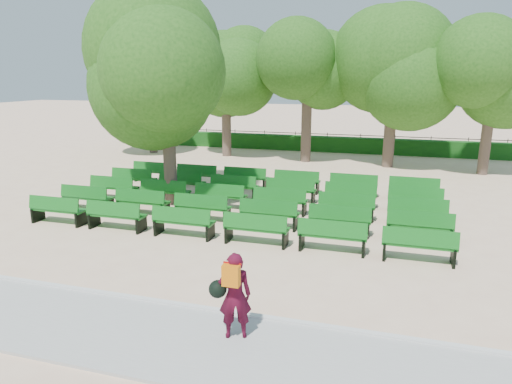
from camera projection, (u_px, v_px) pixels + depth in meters
ground at (236, 215)px, 15.15m from camera, size 120.00×120.00×0.00m
paving at (104, 329)px, 8.27m from camera, size 30.00×2.20×0.06m
curb at (138, 299)px, 9.33m from camera, size 30.00×0.12×0.10m
hedge at (310, 143)px, 28.05m from camera, size 26.00×0.70×0.90m
fence at (311, 150)px, 28.53m from camera, size 26.00×0.10×1.02m
tree_line at (297, 162)px, 24.44m from camera, size 21.80×6.80×7.04m
bench_array at (250, 208)px, 15.64m from camera, size 1.79×0.58×1.12m
tree_among at (166, 76)px, 15.42m from camera, size 4.55×4.55×6.56m
person at (233, 294)px, 7.78m from camera, size 0.78×0.55×1.56m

